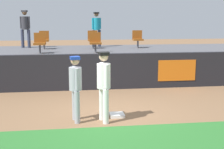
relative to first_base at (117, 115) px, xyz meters
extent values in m
plane|color=#846042|center=(-0.20, 0.05, -0.04)|extent=(60.00, 60.00, 0.00)
cube|color=#2D722D|center=(-0.20, -2.21, -0.04)|extent=(18.00, 2.80, 0.01)
cube|color=white|center=(0.00, 0.00, 0.00)|extent=(0.40, 0.40, 0.08)
cylinder|color=white|center=(-0.44, -0.22, 0.41)|extent=(0.15, 0.15, 0.91)
cylinder|color=white|center=(-0.37, -0.55, 0.41)|extent=(0.15, 0.15, 0.91)
cylinder|color=white|center=(-0.40, -0.38, 1.19)|extent=(0.41, 0.41, 0.64)
sphere|color=beige|center=(-0.40, -0.38, 1.68)|extent=(0.24, 0.24, 0.24)
cube|color=black|center=(-0.40, -0.38, 1.76)|extent=(0.29, 0.29, 0.08)
cylinder|color=white|center=(-0.45, -0.18, 1.21)|extent=(0.09, 0.09, 0.60)
cylinder|color=white|center=(-0.36, -0.59, 1.21)|extent=(0.09, 0.09, 0.60)
ellipsoid|color=brown|center=(-0.34, -0.16, 0.95)|extent=(0.16, 0.22, 0.28)
cylinder|color=#9EA3AD|center=(-1.15, -0.12, 0.38)|extent=(0.14, 0.14, 0.85)
cylinder|color=#9EA3AD|center=(-1.10, -0.42, 0.38)|extent=(0.14, 0.14, 0.85)
cylinder|color=#9EA3AD|center=(-1.13, -0.27, 1.11)|extent=(0.38, 0.38, 0.60)
sphere|color=tan|center=(-1.13, -0.27, 1.58)|extent=(0.22, 0.22, 0.22)
cube|color=#193899|center=(-1.13, -0.27, 1.65)|extent=(0.27, 0.27, 0.08)
cylinder|color=#9EA3AD|center=(-1.16, -0.08, 1.13)|extent=(0.09, 0.09, 0.56)
cylinder|color=#9EA3AD|center=(-1.09, -0.47, 1.13)|extent=(0.09, 0.09, 0.56)
cube|color=black|center=(-0.20, 3.39, 0.64)|extent=(18.00, 0.24, 1.36)
cube|color=orange|center=(2.85, 3.27, 0.64)|extent=(1.50, 0.02, 0.82)
cube|color=#59595E|center=(-0.20, 5.96, 0.58)|extent=(18.00, 4.80, 1.25)
cylinder|color=#4C4C51|center=(-0.16, 6.56, 1.41)|extent=(0.08, 0.08, 0.40)
cube|color=#8C4714|center=(-0.16, 6.56, 1.61)|extent=(0.46, 0.44, 0.08)
cube|color=#8C4714|center=(-0.16, 6.75, 1.85)|extent=(0.46, 0.06, 0.40)
cylinder|color=#4C4C51|center=(-2.46, 4.76, 1.41)|extent=(0.08, 0.08, 0.40)
cube|color=#8C4714|center=(-2.46, 4.76, 1.61)|extent=(0.48, 0.44, 0.08)
cube|color=#8C4714|center=(-2.46, 4.95, 1.85)|extent=(0.48, 0.06, 0.40)
cylinder|color=#4C4C51|center=(2.02, 6.56, 1.41)|extent=(0.08, 0.08, 0.40)
cube|color=#8C4714|center=(2.02, 6.56, 1.61)|extent=(0.48, 0.44, 0.08)
cube|color=#8C4714|center=(2.02, 6.75, 1.85)|extent=(0.48, 0.06, 0.40)
cylinder|color=#4C4C51|center=(-0.19, 4.76, 1.41)|extent=(0.08, 0.08, 0.40)
cube|color=#8C4714|center=(-0.19, 4.76, 1.61)|extent=(0.48, 0.44, 0.08)
cube|color=#8C4714|center=(-0.19, 4.95, 1.85)|extent=(0.48, 0.06, 0.40)
cylinder|color=#4C4C51|center=(-2.43, 6.56, 1.41)|extent=(0.08, 0.08, 0.40)
cube|color=#8C4714|center=(-2.43, 6.56, 1.61)|extent=(0.45, 0.44, 0.08)
cube|color=#8C4714|center=(-2.43, 6.75, 1.85)|extent=(0.45, 0.06, 0.40)
cylinder|color=#33384C|center=(-3.21, 7.35, 1.65)|extent=(0.15, 0.15, 0.88)
cylinder|color=#33384C|center=(-3.52, 7.43, 1.65)|extent=(0.15, 0.15, 0.88)
cylinder|color=#333338|center=(-3.36, 7.39, 2.40)|extent=(0.42, 0.42, 0.62)
sphere|color=brown|center=(-3.36, 7.39, 2.89)|extent=(0.23, 0.23, 0.23)
cube|color=#333338|center=(-3.36, 7.39, 2.96)|extent=(0.30, 0.30, 0.08)
cylinder|color=#333338|center=(-3.16, 7.34, 2.42)|extent=(0.09, 0.09, 0.58)
cylinder|color=#333338|center=(-3.56, 7.44, 2.42)|extent=(0.09, 0.09, 0.58)
cylinder|color=#33384C|center=(0.23, 7.44, 1.63)|extent=(0.14, 0.14, 0.84)
cylinder|color=#33384C|center=(-0.06, 7.36, 1.63)|extent=(0.14, 0.14, 0.84)
cylinder|color=teal|center=(0.09, 7.40, 2.35)|extent=(0.40, 0.40, 0.59)
sphere|color=brown|center=(0.09, 7.40, 2.81)|extent=(0.22, 0.22, 0.22)
cube|color=black|center=(0.09, 7.40, 2.88)|extent=(0.28, 0.28, 0.08)
cylinder|color=teal|center=(0.28, 7.45, 2.37)|extent=(0.09, 0.09, 0.55)
cylinder|color=teal|center=(-0.10, 7.35, 2.37)|extent=(0.09, 0.09, 0.55)
camera|label=1|loc=(-1.25, -8.21, 2.67)|focal=50.04mm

